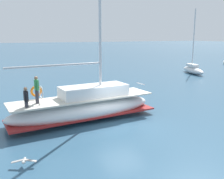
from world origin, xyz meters
TOP-DOWN VIEW (x-y plane):
  - ground_plane at (0.00, 0.00)m, footprint 400.00×400.00m
  - main_sailboat at (-1.90, -1.64)m, footprint 2.89×9.71m
  - moored_catamaran at (-14.16, 19.51)m, footprint 5.88×3.15m
  - seagull at (2.64, -6.07)m, footprint 0.52×0.99m

SIDE VIEW (x-z plane):
  - ground_plane at x=0.00m, z-range 0.00..0.00m
  - seagull at x=2.64m, z-range 0.19..0.36m
  - moored_catamaran at x=-14.16m, z-range -3.87..5.10m
  - main_sailboat at x=-1.90m, z-range -6.16..7.99m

